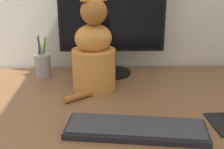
% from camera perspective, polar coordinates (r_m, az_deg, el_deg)
% --- Properties ---
extents(desk, '(1.22, 0.75, 0.72)m').
position_cam_1_polar(desk, '(1.20, -0.55, -8.67)').
color(desk, brown).
rests_on(desk, ground_plane).
extents(monitor, '(0.46, 0.17, 0.45)m').
position_cam_1_polar(monitor, '(1.36, -0.01, 10.21)').
color(monitor, black).
rests_on(monitor, desk).
extents(keyboard, '(0.43, 0.19, 0.02)m').
position_cam_1_polar(keyboard, '(0.94, 4.40, -9.84)').
color(keyboard, black).
rests_on(keyboard, desk).
extents(cat, '(0.22, 0.27, 0.39)m').
position_cam_1_polar(cat, '(1.21, -3.36, 3.81)').
color(cat, '#D6893D').
rests_on(cat, desk).
extents(pen_cup, '(0.07, 0.07, 0.18)m').
position_cam_1_polar(pen_cup, '(1.40, -12.53, 1.76)').
color(pen_cup, '#99999E').
rests_on(pen_cup, desk).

